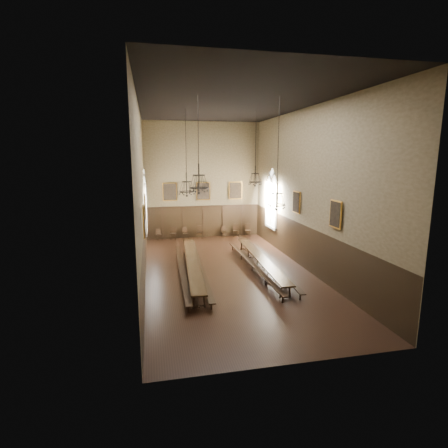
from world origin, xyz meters
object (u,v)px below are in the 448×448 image
object	(u,v)px
chandelier_front_right	(277,198)
chandelier_back_left	(187,186)
bench_right_inner	(252,266)
chair_6	(236,233)
table_left	(193,267)
bench_left_inner	(201,270)
chandelier_back_right	(255,177)
chair_5	(224,234)
chair_0	(159,237)
chair_1	(173,236)
chair_2	(186,235)
chair_3	(199,235)
table_right	(261,263)
bench_right_outer	(273,266)
bench_left_outer	(182,272)
chandelier_front_left	(199,182)
chair_7	(248,232)

from	to	relation	value
chandelier_front_right	chandelier_back_left	bearing A→B (deg)	126.51
bench_right_inner	chair_6	xyz separation A→B (m)	(1.20, 8.58, 0.03)
table_left	bench_left_inner	world-z (taller)	table_left
table_left	chandelier_back_right	bearing A→B (deg)	29.37
chair_5	chandelier_front_right	world-z (taller)	chandelier_front_right
chair_0	chandelier_back_left	xyz separation A→B (m)	(1.54, -6.51, 4.38)
chair_0	chair_1	xyz separation A→B (m)	(1.07, -0.07, 0.04)
bench_left_inner	chair_2	xyz separation A→B (m)	(0.04, 8.69, 0.00)
chair_3	chandelier_back_left	distance (m)	7.93
table_right	chair_1	distance (m)	9.51
chair_1	chandelier_back_left	xyz separation A→B (m)	(0.48, -6.44, 4.35)
bench_right_outer	chair_1	xyz separation A→B (m)	(-5.08, 8.71, 0.04)
bench_left_outer	chandelier_back_right	world-z (taller)	chandelier_back_right
chair_2	table_left	bearing A→B (deg)	-111.47
bench_left_outer	chair_6	distance (m)	10.16
bench_left_inner	chair_0	xyz separation A→B (m)	(-2.00, 8.73, -0.01)
bench_right_outer	chair_3	distance (m)	9.22
table_right	chair_5	size ratio (longest dim) A/B	10.61
bench_left_outer	bench_right_inner	world-z (taller)	bench_right_inner
chandelier_back_left	chair_3	bearing A→B (deg)	76.08
bench_left_outer	bench_right_inner	size ratio (longest dim) A/B	0.99
chair_0	chair_6	distance (m)	6.12
table_left	chandelier_front_left	size ratio (longest dim) A/B	2.37
chair_2	chair_5	bearing A→B (deg)	-19.31
chair_0	chandelier_back_right	size ratio (longest dim) A/B	0.20
chair_5	chair_3	bearing A→B (deg)	163.84
bench_left_inner	chair_6	size ratio (longest dim) A/B	9.59
bench_right_inner	chair_1	xyz separation A→B (m)	(-3.86, 8.57, 0.03)
bench_right_inner	chair_1	bearing A→B (deg)	114.22
table_left	bench_right_outer	size ratio (longest dim) A/B	1.07
chair_2	chair_1	bearing A→B (deg)	163.03
table_right	chair_7	world-z (taller)	chair_7
table_right	chandelier_back_right	bearing A→B (deg)	82.32
bench_left_inner	chair_2	distance (m)	8.69
bench_right_outer	chair_0	bearing A→B (deg)	125.01
chair_1	chandelier_back_left	distance (m)	7.78
chandelier_back_left	chandelier_front_left	distance (m)	4.48
bench_left_inner	bench_right_outer	world-z (taller)	bench_left_inner
chair_0	chandelier_front_right	xyz separation A→B (m)	(5.22, -11.47, 4.20)
bench_left_outer	chair_0	bearing A→B (deg)	96.29
bench_right_inner	chair_0	bearing A→B (deg)	119.68
bench_left_outer	chandelier_front_left	bearing A→B (deg)	-72.39
chandelier_front_right	chandelier_front_left	bearing A→B (deg)	171.68
chandelier_front_left	chair_5	bearing A→B (deg)	72.33
chair_7	chair_0	bearing A→B (deg)	-168.25
table_left	bench_right_inner	xyz separation A→B (m)	(3.35, -0.13, -0.11)
chair_7	bench_left_inner	bearing A→B (deg)	-107.97
table_right	chair_6	xyz separation A→B (m)	(0.65, 8.44, -0.06)
chair_1	chandelier_front_left	bearing A→B (deg)	-75.26
table_left	bench_right_outer	bearing A→B (deg)	-3.37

